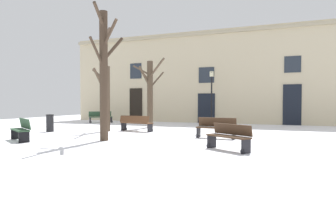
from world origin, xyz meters
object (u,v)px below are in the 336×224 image
Objects in this scene: tree_left_of_center at (104,69)px; bench_back_to_back_left at (101,117)px; tree_foreground at (150,91)px; bench_near_lamp at (136,123)px; bench_facing_shops at (229,137)px; bench_back_to_back_right at (21,129)px; streetlamp at (212,92)px; bench_near_center_tree at (216,127)px; tree_center at (106,96)px; litter_bin at (50,123)px.

bench_back_to_back_left is at bearing 124.70° from tree_left_of_center.
bench_near_lamp is (0.36, -2.62, -1.80)m from tree_foreground.
tree_foreground is at bearing -73.14° from bench_near_lamp.
bench_back_to_back_right reaches higher than bench_facing_shops.
bench_back_to_back_right is at bearing -105.88° from tree_foreground.
streetlamp is 11.16m from bench_facing_shops.
bench_near_center_tree is 8.14m from bench_back_to_back_right.
bench_near_center_tree is (5.04, -4.10, -1.79)m from tree_foreground.
bench_near_lamp is 1.22× the size of bench_back_to_back_left.
tree_center is (-2.09, 3.37, -0.99)m from tree_left_of_center.
tree_center reaches higher than bench_near_center_tree.
bench_facing_shops is 7.33m from bench_near_lamp.
bench_near_center_tree reaches higher than bench_near_lamp.
litter_bin is at bearing -123.68° from bench_back_to_back_left.
tree_center is 2.39× the size of bench_back_to_back_right.
tree_left_of_center is at bearing 107.10° from bench_near_lamp.
tree_center is at bearing 26.29° from litter_bin.
tree_left_of_center is 4.64m from bench_near_lamp.
tree_left_of_center reaches higher than bench_back_to_back_left.
bench_near_lamp is (4.18, 1.84, -0.01)m from litter_bin.
streetlamp is at bearing 56.81° from tree_center.
tree_left_of_center reaches higher than bench_facing_shops.
tree_center is 4.97m from bench_back_to_back_right.
bench_back_to_back_right is (-2.21, -7.78, -1.79)m from tree_foreground.
bench_near_lamp is at bearing 94.20° from bench_back_to_back_right.
tree_left_of_center reaches higher than litter_bin.
bench_facing_shops is (9.92, -2.71, -0.01)m from litter_bin.
bench_near_lamp is 7.67m from bench_back_to_back_left.
bench_facing_shops is at bearing -86.22° from bench_back_to_back_left.
bench_facing_shops is at bearing -74.31° from streetlamp.
tree_left_of_center is 3.52× the size of bench_back_to_back_right.
streetlamp reaches higher than bench_near_center_tree.
tree_center is at bearing 27.99° from bench_near_lamp.
tree_foreground reaches higher than tree_center.
tree_left_of_center is at bearing -23.51° from litter_bin.
streetlamp is (2.21, 9.94, -0.60)m from tree_left_of_center.
bench_near_center_tree is (8.85, 0.36, 0.01)m from litter_bin.
litter_bin is 0.47× the size of bench_near_lamp.
bench_back_to_back_right is at bearing -148.71° from bench_near_center_tree.
litter_bin reaches higher than bench_near_center_tree.
bench_back_to_back_left is (-3.12, 10.30, -0.02)m from bench_back_to_back_right.
tree_foreground is 2.63× the size of bench_back_to_back_right.
tree_foreground is 2.14× the size of bench_near_lamp.
bench_back_to_back_right is at bearing -143.23° from bench_facing_shops.
bench_back_to_back_left is at bearing 102.29° from litter_bin.
tree_left_of_center is 1.34× the size of tree_foreground.
tree_foreground is 3.38m from tree_center.
streetlamp is (4.30, 6.57, 0.38)m from tree_center.
tree_foreground is at bearing -132.50° from streetlamp.
tree_left_of_center reaches higher than bench_back_to_back_right.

